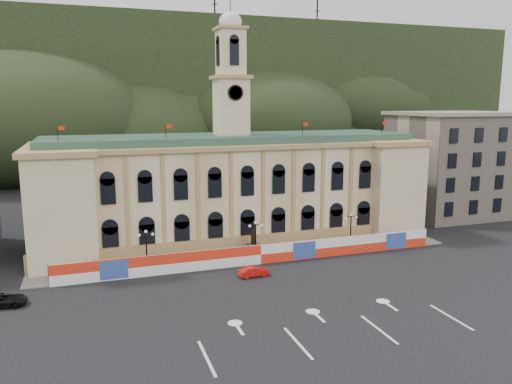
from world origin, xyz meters
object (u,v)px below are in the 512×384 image
object	(u,v)px
statue	(253,248)
red_sedan	(254,271)
black_suv	(2,300)
lamp_center	(256,237)

from	to	relation	value
statue	red_sedan	bearing A→B (deg)	-107.93
statue	red_sedan	xyz separation A→B (m)	(-2.30, -7.10, -0.58)
red_sedan	black_suv	world-z (taller)	black_suv
lamp_center	black_suv	bearing A→B (deg)	-167.84
black_suv	statue	bearing A→B (deg)	-70.81
lamp_center	red_sedan	bearing A→B (deg)	-110.63
red_sedan	statue	bearing A→B (deg)	-23.03
statue	black_suv	bearing A→B (deg)	-165.97
red_sedan	black_suv	distance (m)	26.84
red_sedan	lamp_center	bearing A→B (deg)	-25.74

